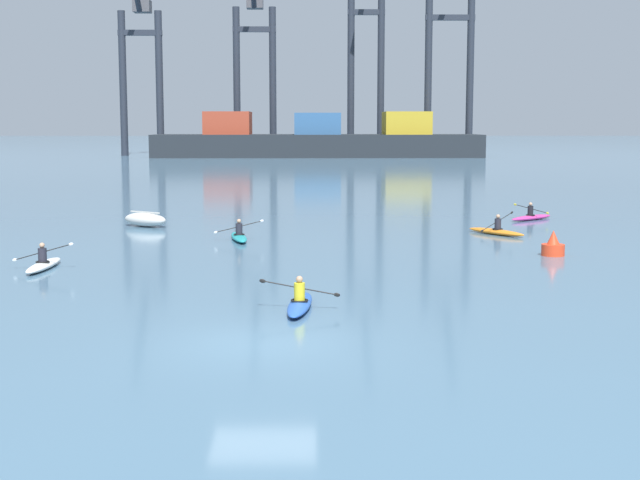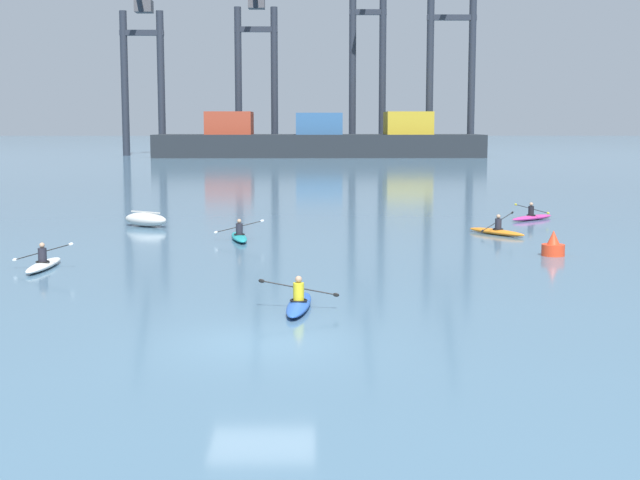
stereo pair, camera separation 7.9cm
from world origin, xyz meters
The scene contains 13 objects.
ground_plane centered at (0.00, 0.00, 0.00)m, with size 800.00×800.00×0.00m, color #476B84.
container_barge centered at (2.98, 123.54, 2.58)m, with size 51.66×11.69×7.15m.
gantry_crane_west centered at (-25.89, 129.22, 16.53)m, with size 7.18×16.89×35.42m.
gantry_crane_west_mid centered at (-7.58, 135.53, 17.21)m, with size 7.38×16.55×36.38m.
gantry_crane_east_mid centered at (11.47, 135.00, 18.89)m, with size 6.34×19.07×37.67m.
gantry_crane_east centered at (25.05, 130.75, 17.98)m, with size 8.19×15.60×37.36m.
capsized_dinghy centered at (-7.05, 24.48, 0.35)m, with size 2.77×2.37×0.76m.
channel_buoy centered at (10.68, 14.03, 0.36)m, with size 0.90×0.90×1.00m.
kayak_blue centered at (0.84, 3.88, 0.17)m, with size 2.26×3.44×0.95m.
kayak_teal centered at (-1.95, 19.01, 0.17)m, with size 2.22×3.45×0.95m.
kayak_orange centered at (9.91, 20.86, 0.17)m, with size 2.43×3.13×1.06m.
kayak_white centered at (-8.30, 11.07, 0.17)m, with size 2.23×3.42×0.97m.
kayak_magenta centered at (13.16, 27.30, 0.17)m, with size 2.97×2.67×0.95m.
Camera 2 is at (1.07, -20.64, 5.08)m, focal length 50.56 mm.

